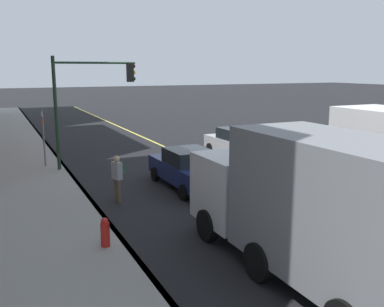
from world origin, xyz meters
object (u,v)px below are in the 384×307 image
at_px(truck_gray, 314,206).
at_px(street_sign_post, 43,135).
at_px(fire_hydrant, 105,235).
at_px(traffic_light_mast, 89,93).
at_px(car_silver, 237,143).
at_px(car_navy, 188,168).
at_px(pedestrian_with_backpack, 118,175).

height_order(truck_gray, street_sign_post, truck_gray).
relative_size(street_sign_post, fire_hydrant, 3.03).
xyz_separation_m(truck_gray, traffic_light_mast, (13.22, 2.14, 1.89)).
distance_m(car_silver, traffic_light_mast, 8.41).
bearing_deg(truck_gray, car_navy, -5.04).
relative_size(car_silver, street_sign_post, 1.56).
bearing_deg(fire_hydrant, car_navy, -44.05).
relative_size(car_silver, truck_gray, 0.58).
bearing_deg(car_navy, traffic_light_mast, 30.41).
bearing_deg(pedestrian_with_backpack, fire_hydrant, 160.11).
xyz_separation_m(car_silver, fire_hydrant, (-9.23, 9.60, -0.32)).
distance_m(car_silver, truck_gray, 14.06).
xyz_separation_m(pedestrian_with_backpack, fire_hydrant, (-4.10, 1.48, -0.54)).
relative_size(car_navy, fire_hydrant, 4.96).
xyz_separation_m(car_navy, traffic_light_mast, (4.90, 2.88, 2.89)).
bearing_deg(fire_hydrant, traffic_light_mast, -10.10).
height_order(traffic_light_mast, street_sign_post, traffic_light_mast).
bearing_deg(car_silver, traffic_light_mast, 86.88).
xyz_separation_m(car_navy, fire_hydrant, (-4.75, 4.60, -0.33)).
relative_size(truck_gray, fire_hydrant, 8.16).
distance_m(traffic_light_mast, fire_hydrant, 10.32).
height_order(truck_gray, traffic_light_mast, traffic_light_mast).
xyz_separation_m(pedestrian_with_backpack, street_sign_post, (6.63, 1.79, 0.67)).
height_order(pedestrian_with_backpack, traffic_light_mast, traffic_light_mast).
bearing_deg(car_navy, truck_gray, 174.96).
bearing_deg(fire_hydrant, car_silver, -46.15).
relative_size(truck_gray, traffic_light_mast, 1.43).
bearing_deg(street_sign_post, car_navy, -140.64).
height_order(pedestrian_with_backpack, fire_hydrant, pedestrian_with_backpack).
bearing_deg(truck_gray, car_silver, -24.17).
bearing_deg(pedestrian_with_backpack, car_navy, -78.21).
relative_size(car_navy, street_sign_post, 1.64).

